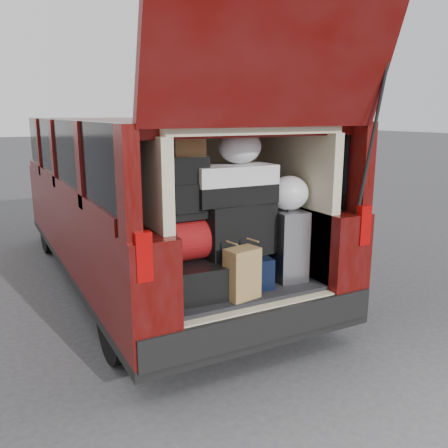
{
  "coord_description": "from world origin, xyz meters",
  "views": [
    {
      "loc": [
        -1.69,
        -2.89,
        1.83
      ],
      "look_at": [
        -0.04,
        0.2,
        1.02
      ],
      "focal_mm": 38.0,
      "sensor_mm": 36.0,
      "label": 1
    }
  ],
  "objects_px": {
    "black_hardshell": "(186,276)",
    "backpack": "(185,188)",
    "silver_roller": "(285,244)",
    "kraft_bag": "(242,273)",
    "twotone_duffel": "(232,184)",
    "navy_hardshell": "(234,268)",
    "black_soft_case": "(235,228)",
    "red_duffel": "(191,238)"
  },
  "relations": [
    {
      "from": "black_hardshell",
      "to": "navy_hardshell",
      "type": "xyz_separation_m",
      "value": [
        0.41,
        0.01,
        -0.0
      ]
    },
    {
      "from": "navy_hardshell",
      "to": "twotone_duffel",
      "type": "distance_m",
      "value": 0.66
    },
    {
      "from": "navy_hardshell",
      "to": "red_duffel",
      "type": "height_order",
      "value": "red_duffel"
    },
    {
      "from": "navy_hardshell",
      "to": "backpack",
      "type": "height_order",
      "value": "backpack"
    },
    {
      "from": "silver_roller",
      "to": "kraft_bag",
      "type": "height_order",
      "value": "silver_roller"
    },
    {
      "from": "silver_roller",
      "to": "backpack",
      "type": "relative_size",
      "value": 1.25
    },
    {
      "from": "black_soft_case",
      "to": "twotone_duffel",
      "type": "relative_size",
      "value": 0.88
    },
    {
      "from": "black_hardshell",
      "to": "kraft_bag",
      "type": "bearing_deg",
      "value": -39.78
    },
    {
      "from": "silver_roller",
      "to": "twotone_duffel",
      "type": "relative_size",
      "value": 0.88
    },
    {
      "from": "kraft_bag",
      "to": "backpack",
      "type": "xyz_separation_m",
      "value": [
        -0.3,
        0.3,
        0.59
      ]
    },
    {
      "from": "black_hardshell",
      "to": "navy_hardshell",
      "type": "bearing_deg",
      "value": 6.29
    },
    {
      "from": "navy_hardshell",
      "to": "backpack",
      "type": "relative_size",
      "value": 1.22
    },
    {
      "from": "silver_roller",
      "to": "red_duffel",
      "type": "distance_m",
      "value": 0.8
    },
    {
      "from": "kraft_bag",
      "to": "twotone_duffel",
      "type": "distance_m",
      "value": 0.67
    },
    {
      "from": "black_hardshell",
      "to": "backpack",
      "type": "height_order",
      "value": "backpack"
    },
    {
      "from": "backpack",
      "to": "twotone_duffel",
      "type": "height_order",
      "value": "backpack"
    },
    {
      "from": "red_duffel",
      "to": "twotone_duffel",
      "type": "distance_m",
      "value": 0.51
    },
    {
      "from": "silver_roller",
      "to": "black_soft_case",
      "type": "xyz_separation_m",
      "value": [
        -0.41,
        0.08,
        0.16
      ]
    },
    {
      "from": "silver_roller",
      "to": "twotone_duffel",
      "type": "distance_m",
      "value": 0.67
    },
    {
      "from": "kraft_bag",
      "to": "navy_hardshell",
      "type": "bearing_deg",
      "value": 59.76
    },
    {
      "from": "silver_roller",
      "to": "black_hardshell",
      "type": "bearing_deg",
      "value": -178.53
    },
    {
      "from": "black_soft_case",
      "to": "twotone_duffel",
      "type": "xyz_separation_m",
      "value": [
        -0.03,
        0.0,
        0.34
      ]
    },
    {
      "from": "kraft_bag",
      "to": "red_duffel",
      "type": "bearing_deg",
      "value": 118.07
    },
    {
      "from": "black_soft_case",
      "to": "backpack",
      "type": "xyz_separation_m",
      "value": [
        -0.41,
        -0.01,
        0.34
      ]
    },
    {
      "from": "navy_hardshell",
      "to": "twotone_duffel",
      "type": "relative_size",
      "value": 0.85
    },
    {
      "from": "silver_roller",
      "to": "red_duffel",
      "type": "height_order",
      "value": "red_duffel"
    },
    {
      "from": "black_hardshell",
      "to": "red_duffel",
      "type": "bearing_deg",
      "value": 25.64
    },
    {
      "from": "black_soft_case",
      "to": "backpack",
      "type": "bearing_deg",
      "value": 177.05
    },
    {
      "from": "silver_roller",
      "to": "kraft_bag",
      "type": "xyz_separation_m",
      "value": [
        -0.53,
        -0.23,
        -0.09
      ]
    },
    {
      "from": "navy_hardshell",
      "to": "red_duffel",
      "type": "distance_m",
      "value": 0.46
    },
    {
      "from": "black_hardshell",
      "to": "backpack",
      "type": "xyz_separation_m",
      "value": [
        0.01,
        0.0,
        0.65
      ]
    },
    {
      "from": "black_soft_case",
      "to": "backpack",
      "type": "distance_m",
      "value": 0.54
    },
    {
      "from": "kraft_bag",
      "to": "twotone_duffel",
      "type": "height_order",
      "value": "twotone_duffel"
    },
    {
      "from": "silver_roller",
      "to": "backpack",
      "type": "bearing_deg",
      "value": -178.88
    },
    {
      "from": "red_duffel",
      "to": "navy_hardshell",
      "type": "bearing_deg",
      "value": -2.03
    },
    {
      "from": "kraft_bag",
      "to": "black_soft_case",
      "type": "height_order",
      "value": "black_soft_case"
    },
    {
      "from": "navy_hardshell",
      "to": "silver_roller",
      "type": "bearing_deg",
      "value": -3.13
    },
    {
      "from": "black_hardshell",
      "to": "silver_roller",
      "type": "height_order",
      "value": "silver_roller"
    },
    {
      "from": "black_soft_case",
      "to": "backpack",
      "type": "relative_size",
      "value": 1.26
    },
    {
      "from": "red_duffel",
      "to": "twotone_duffel",
      "type": "height_order",
      "value": "twotone_duffel"
    },
    {
      "from": "black_hardshell",
      "to": "silver_roller",
      "type": "relative_size",
      "value": 1.09
    },
    {
      "from": "black_soft_case",
      "to": "silver_roller",
      "type": "bearing_deg",
      "value": -15.4
    }
  ]
}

